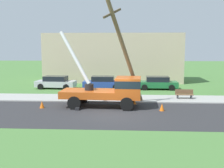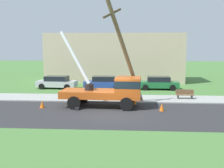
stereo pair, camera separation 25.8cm
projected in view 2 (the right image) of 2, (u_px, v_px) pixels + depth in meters
The scene contains 13 objects.
ground_plane at pixel (120, 88), 31.61m from camera, with size 120.00×120.00×0.00m, color #477538.
road_asphalt at pixel (112, 114), 19.75m from camera, with size 80.00×7.81×0.01m, color #2B2B2D.
sidewalk_strip at pixel (117, 98), 25.31m from camera, with size 80.00×3.46×0.10m, color #9E9E99.
utility_truck at pixel (112, 89), 21.83m from camera, with size 6.75×3.21×5.98m.
leaning_utility_pole at pixel (125, 52), 22.32m from camera, with size 3.31×3.08×8.32m.
traffic_cone_ahead at pixel (162, 107), 20.56m from camera, with size 0.36×0.36×0.56m, color orange.
traffic_cone_behind at pixel (42, 104), 21.60m from camera, with size 0.36×0.36×0.56m, color orange.
traffic_cone_curbside at pixel (134, 101), 22.99m from camera, with size 0.36×0.36×0.56m, color orange.
parked_sedan_silver at pixel (57, 82), 31.53m from camera, with size 4.52×2.22×1.42m.
parked_sedan_blue at pixel (104, 82), 31.28m from camera, with size 4.42×2.05×1.42m.
parked_sedan_green at pixel (158, 83), 30.88m from camera, with size 4.42×2.06×1.42m.
park_bench at pixel (185, 95), 24.91m from camera, with size 1.60×0.45×0.90m.
lowrise_building_backdrop at pixel (115, 58), 38.03m from camera, with size 18.00×6.00×6.40m, color #C6B293.
Camera 2 is at (1.31, -19.25, 4.74)m, focal length 44.85 mm.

